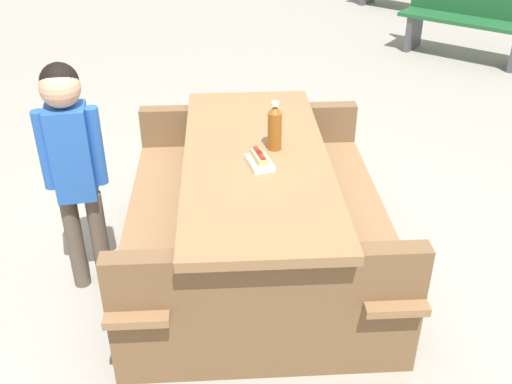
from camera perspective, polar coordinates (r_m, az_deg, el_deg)
name	(u,v)px	position (r m, az deg, el deg)	size (l,w,h in m)	color
ground_plane	(256,268)	(3.52, 0.00, -7.34)	(30.00, 30.00, 0.00)	gray
picnic_table	(256,204)	(3.26, 0.00, -1.21)	(2.16, 1.92, 0.75)	olive
soda_bottle	(275,128)	(3.13, 1.82, 6.23)	(0.08, 0.08, 0.27)	brown
hotdog_tray	(260,160)	(3.00, 0.35, 3.10)	(0.21, 0.19, 0.08)	white
child_in_coat	(72,153)	(3.11, -17.33, 3.57)	(0.25, 0.29, 1.29)	brown
park_bench_mid	(469,18)	(7.31, 19.87, 15.52)	(0.90, 1.54, 0.85)	#1E592D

